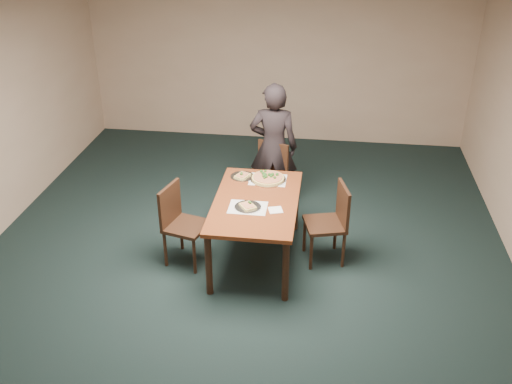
# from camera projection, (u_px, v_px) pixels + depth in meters

# --- Properties ---
(ground) EXTENTS (8.00, 8.00, 0.00)m
(ground) POSITION_uv_depth(u_px,v_px,m) (237.00, 281.00, 6.09)
(ground) COLOR black
(ground) RESTS_ON ground
(room_shell) EXTENTS (8.00, 8.00, 8.00)m
(room_shell) POSITION_uv_depth(u_px,v_px,m) (235.00, 130.00, 5.26)
(room_shell) COLOR tan
(room_shell) RESTS_ON ground
(dining_table) EXTENTS (0.90, 1.50, 0.75)m
(dining_table) POSITION_uv_depth(u_px,v_px,m) (256.00, 208.00, 6.16)
(dining_table) COLOR #5D2712
(dining_table) RESTS_ON ground
(chair_far) EXTENTS (0.55, 0.55, 0.91)m
(chair_far) POSITION_uv_depth(u_px,v_px,m) (269.00, 174.00, 7.20)
(chair_far) COLOR black
(chair_far) RESTS_ON ground
(chair_left) EXTENTS (0.51, 0.51, 0.91)m
(chair_left) POSITION_uv_depth(u_px,v_px,m) (180.00, 220.00, 6.21)
(chair_left) COLOR black
(chair_left) RESTS_ON ground
(chair_right) EXTENTS (0.51, 0.51, 0.91)m
(chair_right) POSITION_uv_depth(u_px,v_px,m) (332.00, 219.00, 6.23)
(chair_right) COLOR black
(chair_right) RESTS_ON ground
(diner) EXTENTS (0.61, 0.40, 1.66)m
(diner) POSITION_uv_depth(u_px,v_px,m) (273.00, 147.00, 7.16)
(diner) COLOR black
(diner) RESTS_ON ground
(placemat_main) EXTENTS (0.42, 0.32, 0.00)m
(placemat_main) POSITION_uv_depth(u_px,v_px,m) (268.00, 180.00, 6.54)
(placemat_main) COLOR white
(placemat_main) RESTS_ON dining_table
(placemat_near) EXTENTS (0.40, 0.30, 0.00)m
(placemat_near) POSITION_uv_depth(u_px,v_px,m) (248.00, 207.00, 5.98)
(placemat_near) COLOR white
(placemat_near) RESTS_ON dining_table
(pizza_pan) EXTENTS (0.41, 0.41, 0.07)m
(pizza_pan) POSITION_uv_depth(u_px,v_px,m) (268.00, 178.00, 6.53)
(pizza_pan) COLOR silver
(pizza_pan) RESTS_ON dining_table
(slice_plate_near) EXTENTS (0.28, 0.28, 0.05)m
(slice_plate_near) POSITION_uv_depth(u_px,v_px,m) (248.00, 206.00, 5.97)
(slice_plate_near) COLOR silver
(slice_plate_near) RESTS_ON dining_table
(slice_plate_far) EXTENTS (0.28, 0.28, 0.06)m
(slice_plate_far) POSITION_uv_depth(u_px,v_px,m) (242.00, 176.00, 6.60)
(slice_plate_far) COLOR silver
(slice_plate_far) RESTS_ON dining_table
(napkin) EXTENTS (0.18, 0.18, 0.01)m
(napkin) POSITION_uv_depth(u_px,v_px,m) (275.00, 210.00, 5.93)
(napkin) COLOR white
(napkin) RESTS_ON dining_table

